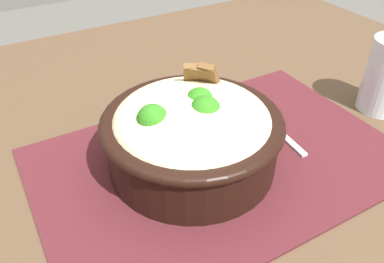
% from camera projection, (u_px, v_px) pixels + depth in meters
% --- Properties ---
extents(table, '(1.11, 0.99, 0.73)m').
position_uv_depth(table, '(225.00, 175.00, 0.58)').
color(table, '#4C3826').
rests_on(table, ground_plane).
extents(placemat, '(0.46, 0.31, 0.00)m').
position_uv_depth(placemat, '(220.00, 160.00, 0.51)').
color(placemat, '#47191E').
rests_on(placemat, table).
extents(bowl, '(0.26, 0.26, 0.12)m').
position_uv_depth(bowl, '(192.00, 131.00, 0.47)').
color(bowl, black).
rests_on(bowl, placemat).
extents(fork, '(0.03, 0.12, 0.00)m').
position_uv_depth(fork, '(275.00, 128.00, 0.56)').
color(fork, silver).
rests_on(fork, placemat).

